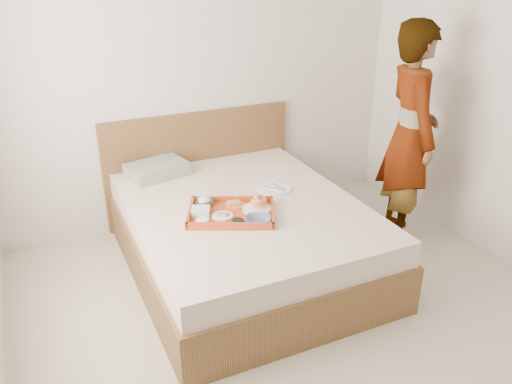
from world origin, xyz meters
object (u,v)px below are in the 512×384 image
Objects in this scene: dinner_plate at (274,188)px; bed at (244,236)px; tray at (231,212)px; person at (410,135)px.

bed is at bearing -157.17° from dinner_plate.
dinner_plate reaches higher than bed.
tray is 1.56m from person.
dinner_plate is (0.31, 0.13, 0.27)m from bed.
bed is at bearing 67.82° from tray.
person is at bearing -3.58° from bed.
tray reaches higher than bed.
dinner_plate is at bearing 97.65° from person.
dinner_plate is at bearing 55.40° from tray.
person reaches higher than bed.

